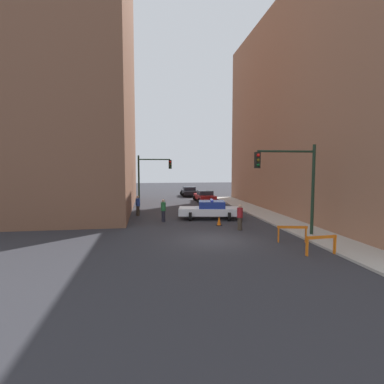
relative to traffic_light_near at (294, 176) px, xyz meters
name	(u,v)px	position (x,y,z in m)	size (l,w,h in m)	color
ground_plane	(213,240)	(-4.73, -0.07, -3.53)	(120.00, 120.00, 0.00)	#2D2D33
sidewalk_right	(317,235)	(1.47, -0.07, -3.47)	(2.40, 44.00, 0.12)	#B2ADA3
building_corner_left	(53,75)	(-16.73, 13.93, 8.91)	(14.00, 20.00, 24.88)	brown
building_right	(346,108)	(8.67, 7.93, 5.55)	(12.00, 28.00, 18.16)	#93664C
traffic_light_near	(294,176)	(0.00, 0.00, 0.00)	(3.64, 0.35, 5.20)	black
traffic_light_far	(150,173)	(-8.03, 14.88, -0.13)	(3.44, 0.35, 5.20)	black
police_car	(210,210)	(-3.51, 6.60, -2.81)	(4.94, 2.84, 1.52)	white
parked_car_near	(205,196)	(-1.70, 17.89, -2.86)	(2.37, 4.36, 1.31)	maroon
parked_car_mid	(189,191)	(-2.57, 24.70, -2.86)	(2.31, 4.32, 1.31)	black
pedestrian_crossing	(163,210)	(-7.15, 5.95, -2.67)	(0.51, 0.51, 1.66)	black
pedestrian_corner	(138,205)	(-9.09, 9.03, -2.67)	(0.50, 0.50, 1.66)	#382D23
pedestrian_sidewalk	(240,217)	(-2.48, 2.22, -2.67)	(0.51, 0.51, 1.66)	#382D23
barrier_front	(321,242)	(-0.46, -3.56, -2.91)	(1.60, 0.26, 0.90)	orange
barrier_mid	(292,231)	(-0.67, -1.22, -2.91)	(1.58, 0.47, 0.90)	orange
traffic_cone	(219,221)	(-3.43, 3.89, -3.21)	(0.36, 0.36, 0.66)	black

